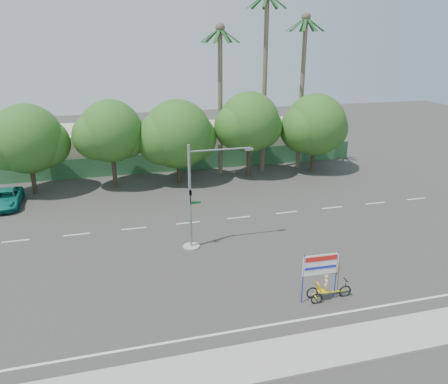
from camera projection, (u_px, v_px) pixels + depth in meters
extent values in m
plane|color=#33302D|center=(245.00, 272.00, 26.05)|extent=(120.00, 120.00, 0.00)
cube|color=gray|center=(296.00, 354.00, 19.21)|extent=(50.00, 2.40, 0.12)
cube|color=#336B3D|center=(183.00, 161.00, 45.27)|extent=(38.00, 0.08, 2.00)
cube|color=beige|center=(83.00, 148.00, 46.61)|extent=(12.00, 8.00, 4.00)
cube|color=beige|center=(244.00, 140.00, 51.03)|extent=(14.00, 8.00, 3.60)
cylinder|color=#473828|center=(33.00, 174.00, 38.44)|extent=(0.40, 0.40, 3.52)
sphere|color=#2C5E1B|center=(27.00, 139.00, 37.36)|extent=(6.00, 6.00, 6.00)
sphere|color=#2C5E1B|center=(45.00, 143.00, 38.15)|extent=(4.32, 4.32, 4.32)
sphere|color=#2C5E1B|center=(10.00, 144.00, 36.92)|extent=(4.56, 4.56, 4.56)
cylinder|color=#473828|center=(114.00, 167.00, 40.10)|extent=(0.40, 0.40, 3.74)
sphere|color=#2C5E1B|center=(111.00, 131.00, 38.95)|extent=(5.60, 5.60, 5.60)
sphere|color=#2C5E1B|center=(125.00, 136.00, 39.73)|extent=(4.03, 4.03, 4.03)
sphere|color=#2C5E1B|center=(97.00, 136.00, 38.53)|extent=(4.26, 4.26, 4.26)
cylinder|color=#473828|center=(179.00, 165.00, 41.63)|extent=(0.40, 0.40, 3.30)
sphere|color=#2C5E1B|center=(178.00, 134.00, 40.61)|extent=(6.40, 6.40, 6.40)
sphere|color=#2C5E1B|center=(192.00, 138.00, 41.41)|extent=(4.61, 4.61, 4.61)
sphere|color=#2C5E1B|center=(163.00, 139.00, 40.14)|extent=(4.86, 4.86, 4.86)
cylinder|color=#473828|center=(249.00, 157.00, 43.22)|extent=(0.40, 0.40, 3.87)
sphere|color=#2C5E1B|center=(249.00, 122.00, 42.03)|extent=(5.80, 5.80, 5.80)
sphere|color=#2C5E1B|center=(261.00, 127.00, 42.83)|extent=(4.18, 4.18, 4.18)
sphere|color=#2C5E1B|center=(237.00, 127.00, 41.61)|extent=(4.41, 4.41, 4.41)
cylinder|color=#473828|center=(313.00, 155.00, 44.99)|extent=(0.40, 0.40, 3.43)
sphere|color=#2C5E1B|center=(315.00, 125.00, 43.94)|extent=(6.20, 6.20, 6.20)
sphere|color=#2C5E1B|center=(326.00, 129.00, 44.73)|extent=(4.46, 4.46, 4.46)
sphere|color=#2C5E1B|center=(303.00, 129.00, 43.48)|extent=(4.71, 4.71, 4.71)
cylinder|color=#70604C|center=(265.00, 87.00, 42.85)|extent=(0.44, 0.44, 17.00)
cube|color=#1C4C21|center=(277.00, 1.00, 40.44)|extent=(1.91, 0.28, 1.36)
cube|color=#1C4C21|center=(272.00, 1.00, 40.93)|extent=(1.65, 1.44, 1.36)
cube|color=#1C4C21|center=(265.00, 1.00, 41.09)|extent=(0.61, 1.93, 1.36)
cube|color=#1C4C21|center=(259.00, 1.00, 40.84)|extent=(1.20, 1.80, 1.36)
cube|color=#1C4C21|center=(257.00, 1.00, 40.29)|extent=(1.89, 0.92, 1.36)
cube|color=#1C4C21|center=(259.00, 0.00, 39.70)|extent=(1.89, 0.92, 1.36)
cube|color=#1C4C21|center=(265.00, 0.00, 39.35)|extent=(1.20, 1.80, 1.36)
cube|color=#1C4C21|center=(272.00, 0.00, 39.40)|extent=(0.61, 1.93, 1.36)
cube|color=#1C4C21|center=(277.00, 0.00, 39.83)|extent=(1.65, 1.44, 1.36)
cylinder|color=#70604C|center=(301.00, 96.00, 44.16)|extent=(0.44, 0.44, 15.00)
sphere|color=#70604C|center=(306.00, 17.00, 41.63)|extent=(0.90, 0.90, 0.90)
cube|color=#1C4C21|center=(315.00, 24.00, 42.08)|extent=(1.91, 0.28, 1.36)
cube|color=#1C4C21|center=(310.00, 24.00, 42.58)|extent=(1.65, 1.44, 1.36)
cube|color=#1C4C21|center=(303.00, 24.00, 42.73)|extent=(0.61, 1.93, 1.36)
cube|color=#1C4C21|center=(298.00, 24.00, 42.48)|extent=(1.20, 1.80, 1.36)
cube|color=#1C4C21|center=(296.00, 24.00, 41.93)|extent=(1.89, 0.92, 1.36)
cube|color=#1C4C21|center=(299.00, 24.00, 41.34)|extent=(1.89, 0.92, 1.36)
cube|color=#1C4C21|center=(305.00, 24.00, 40.99)|extent=(1.20, 1.80, 1.36)
cube|color=#1C4C21|center=(312.00, 24.00, 41.05)|extent=(0.61, 1.93, 1.36)
cube|color=#1C4C21|center=(315.00, 24.00, 41.47)|extent=(1.65, 1.44, 1.36)
cylinder|color=#70604C|center=(220.00, 105.00, 42.27)|extent=(0.44, 0.44, 14.00)
sphere|color=#70604C|center=(220.00, 27.00, 39.91)|extent=(0.90, 0.90, 0.90)
cube|color=#1C4C21|center=(230.00, 35.00, 40.36)|extent=(1.91, 0.28, 1.36)
cube|color=#1C4C21|center=(226.00, 35.00, 40.86)|extent=(1.65, 1.44, 1.36)
cube|color=#1C4C21|center=(219.00, 35.00, 41.02)|extent=(0.61, 1.93, 1.36)
cube|color=#1C4C21|center=(213.00, 35.00, 40.76)|extent=(1.20, 1.80, 1.36)
cube|color=#1C4C21|center=(210.00, 35.00, 40.21)|extent=(1.89, 0.92, 1.36)
cube|color=#1C4C21|center=(212.00, 35.00, 39.63)|extent=(1.89, 0.92, 1.36)
cube|color=#1C4C21|center=(217.00, 35.00, 39.28)|extent=(1.20, 1.80, 1.36)
cube|color=#1C4C21|center=(224.00, 35.00, 39.33)|extent=(0.61, 1.93, 1.36)
cube|color=#1C4C21|center=(229.00, 35.00, 39.76)|extent=(1.65, 1.44, 1.36)
cylinder|color=gray|center=(191.00, 246.00, 29.07)|extent=(1.10, 1.10, 0.10)
cylinder|color=gray|center=(190.00, 198.00, 27.90)|extent=(0.18, 0.18, 7.00)
cylinder|color=gray|center=(220.00, 150.00, 27.36)|extent=(4.00, 0.10, 0.10)
cube|color=gray|center=(249.00, 149.00, 27.85)|extent=(0.55, 0.20, 0.12)
imported|color=black|center=(191.00, 198.00, 27.67)|extent=(0.16, 0.20, 1.00)
cube|color=#14662D|center=(195.00, 203.00, 28.10)|extent=(0.70, 0.04, 0.18)
torus|color=black|center=(345.00, 291.00, 23.49)|extent=(0.71, 0.10, 0.70)
torus|color=black|center=(312.00, 293.00, 23.39)|extent=(0.66, 0.10, 0.66)
torus|color=black|center=(317.00, 299.00, 22.86)|extent=(0.66, 0.10, 0.66)
cube|color=yellow|center=(330.00, 292.00, 23.28)|extent=(1.76, 0.12, 0.06)
cube|color=yellow|center=(314.00, 295.00, 23.12)|extent=(0.08, 0.62, 0.05)
cube|color=yellow|center=(323.00, 291.00, 23.15)|extent=(0.53, 0.45, 0.06)
cube|color=yellow|center=(318.00, 287.00, 22.99)|extent=(0.25, 0.44, 0.56)
cylinder|color=black|center=(346.00, 285.00, 23.35)|extent=(0.03, 0.03, 0.57)
cube|color=black|center=(346.00, 280.00, 23.26)|extent=(0.06, 0.47, 0.04)
imported|color=#CCB284|center=(326.00, 284.00, 23.05)|extent=(0.28, 0.42, 1.12)
cylinder|color=#1826BA|center=(303.00, 279.00, 22.60)|extent=(0.06, 0.06, 2.80)
cylinder|color=#1826BA|center=(336.00, 275.00, 22.99)|extent=(0.06, 0.06, 2.80)
cube|color=white|center=(321.00, 265.00, 22.55)|extent=(1.97, 0.12, 1.14)
cube|color=red|center=(321.00, 259.00, 22.39)|extent=(1.76, 0.07, 0.27)
cube|color=#1826BA|center=(321.00, 268.00, 22.57)|extent=(1.76, 0.07, 0.15)
cylinder|color=black|center=(338.00, 280.00, 23.13)|extent=(0.02, 0.02, 2.18)
cube|color=red|center=(333.00, 269.00, 22.83)|extent=(0.92, 0.05, 0.68)
imported|color=#11776D|center=(6.00, 198.00, 35.87)|extent=(2.34, 4.87, 1.34)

